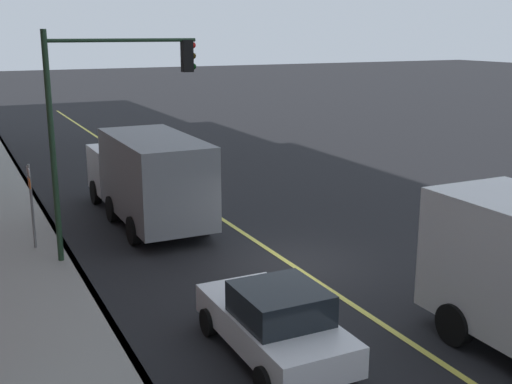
% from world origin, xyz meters
% --- Properties ---
extents(ground, '(200.00, 200.00, 0.00)m').
position_xyz_m(ground, '(0.00, 0.00, 0.00)').
color(ground, black).
extents(sidewalk_slab, '(80.00, 3.39, 0.15)m').
position_xyz_m(sidewalk_slab, '(0.00, 7.14, 0.07)').
color(sidewalk_slab, gray).
rests_on(sidewalk_slab, ground).
extents(curb_edge, '(80.00, 0.16, 0.15)m').
position_xyz_m(curb_edge, '(0.00, 5.53, 0.07)').
color(curb_edge, slate).
rests_on(curb_edge, ground).
extents(lane_stripe_center, '(80.00, 0.16, 0.01)m').
position_xyz_m(lane_stripe_center, '(0.00, 0.00, 0.01)').
color(lane_stripe_center, '#D8CC4C').
rests_on(lane_stripe_center, ground).
extents(car_white, '(4.12, 1.94, 1.54)m').
position_xyz_m(car_white, '(-4.46, 2.84, 0.76)').
color(car_white, silver).
rests_on(car_white, ground).
extents(truck_gray, '(7.85, 2.59, 3.08)m').
position_xyz_m(truck_gray, '(5.84, 2.35, 1.63)').
color(truck_gray, silver).
rests_on(truck_gray, ground).
extents(traffic_light_mast, '(0.28, 4.26, 6.47)m').
position_xyz_m(traffic_light_mast, '(2.77, 4.34, 4.41)').
color(traffic_light_mast, '#1E3823').
rests_on(traffic_light_mast, ground).
extents(street_sign_post, '(0.60, 0.08, 2.68)m').
position_xyz_m(street_sign_post, '(4.25, 6.35, 1.58)').
color(street_sign_post, slate).
rests_on(street_sign_post, ground).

